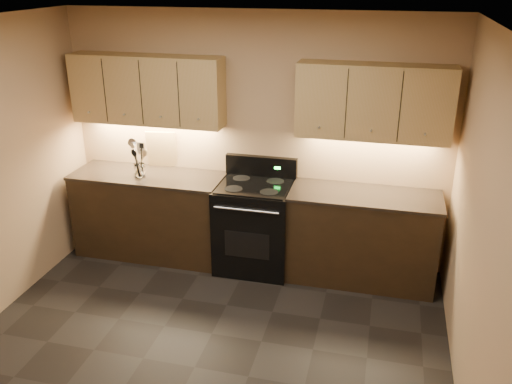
% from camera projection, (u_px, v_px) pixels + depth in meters
% --- Properties ---
extents(floor, '(4.00, 4.00, 0.00)m').
position_uv_depth(floor, '(195.00, 367.00, 4.33)').
color(floor, black).
rests_on(floor, ground).
extents(ceiling, '(4.00, 4.00, 0.00)m').
position_uv_depth(ceiling, '(176.00, 30.00, 3.33)').
color(ceiling, silver).
rests_on(ceiling, wall_back).
extents(wall_back, '(4.00, 0.04, 2.60)m').
position_uv_depth(wall_back, '(255.00, 140.00, 5.62)').
color(wall_back, tan).
rests_on(wall_back, ground).
extents(wall_right, '(0.04, 4.00, 2.60)m').
position_uv_depth(wall_right, '(487.00, 254.00, 3.39)').
color(wall_right, tan).
rests_on(wall_right, ground).
extents(counter_left, '(1.62, 0.62, 0.93)m').
position_uv_depth(counter_left, '(151.00, 214.00, 5.92)').
color(counter_left, black).
rests_on(counter_left, ground).
extents(counter_right, '(1.46, 0.62, 0.93)m').
position_uv_depth(counter_right, '(362.00, 237.00, 5.41)').
color(counter_right, black).
rests_on(counter_right, ground).
extents(stove, '(0.76, 0.68, 1.14)m').
position_uv_depth(stove, '(255.00, 225.00, 5.64)').
color(stove, black).
rests_on(stove, ground).
extents(upper_cab_left, '(1.60, 0.30, 0.70)m').
position_uv_depth(upper_cab_left, '(147.00, 90.00, 5.54)').
color(upper_cab_left, tan).
rests_on(upper_cab_left, wall_back).
extents(upper_cab_right, '(1.44, 0.30, 0.70)m').
position_uv_depth(upper_cab_right, '(374.00, 102.00, 5.04)').
color(upper_cab_right, tan).
rests_on(upper_cab_right, wall_back).
extents(outlet_plate, '(0.08, 0.01, 0.12)m').
position_uv_depth(outlet_plate, '(141.00, 148.00, 5.98)').
color(outlet_plate, '#B2B5BA').
rests_on(outlet_plate, wall_back).
extents(utensil_crock, '(0.14, 0.14, 0.14)m').
position_uv_depth(utensil_crock, '(140.00, 171.00, 5.66)').
color(utensil_crock, white).
rests_on(utensil_crock, counter_left).
extents(cutting_board, '(0.33, 0.13, 0.41)m').
position_uv_depth(cutting_board, '(162.00, 149.00, 5.88)').
color(cutting_board, tan).
rests_on(cutting_board, counter_left).
extents(wooden_spoon, '(0.17, 0.11, 0.29)m').
position_uv_depth(wooden_spoon, '(136.00, 162.00, 5.63)').
color(wooden_spoon, tan).
rests_on(wooden_spoon, utensil_crock).
extents(black_spoon, '(0.07, 0.15, 0.31)m').
position_uv_depth(black_spoon, '(139.00, 161.00, 5.64)').
color(black_spoon, black).
rests_on(black_spoon, utensil_crock).
extents(black_turner, '(0.11, 0.18, 0.36)m').
position_uv_depth(black_turner, '(140.00, 160.00, 5.60)').
color(black_turner, black).
rests_on(black_turner, utensil_crock).
extents(steel_spatula, '(0.19, 0.10, 0.38)m').
position_uv_depth(steel_spatula, '(141.00, 158.00, 5.61)').
color(steel_spatula, silver).
rests_on(steel_spatula, utensil_crock).
extents(steel_skimmer, '(0.21, 0.15, 0.40)m').
position_uv_depth(steel_skimmer, '(141.00, 158.00, 5.58)').
color(steel_skimmer, silver).
rests_on(steel_skimmer, utensil_crock).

